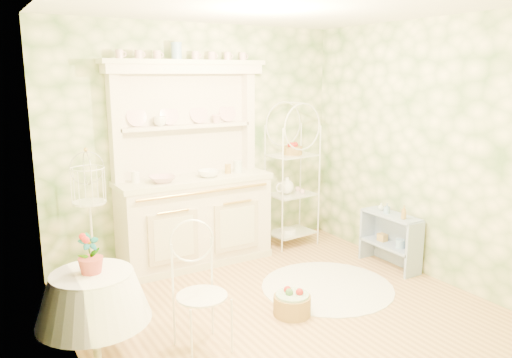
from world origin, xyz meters
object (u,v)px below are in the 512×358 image
kitchen_dresser (194,165)px  birdcage_stand (91,225)px  cafe_chair (202,299)px  bakers_rack (292,176)px  round_table (95,316)px  side_shelf (390,242)px  floor_basket (292,303)px

kitchen_dresser → birdcage_stand: bearing=-172.5°
cafe_chair → birdcage_stand: size_ratio=0.63×
kitchen_dresser → cafe_chair: (-0.72, -1.73, -0.72)m
kitchen_dresser → bakers_rack: (1.32, -0.03, -0.26)m
bakers_rack → cafe_chair: bearing=-145.6°
birdcage_stand → cafe_chair: bearing=-73.6°
round_table → birdcage_stand: 1.39m
side_shelf → birdcage_stand: bearing=158.0°
kitchen_dresser → side_shelf: bearing=-34.2°
floor_basket → kitchen_dresser: bearing=97.6°
cafe_chair → kitchen_dresser: bearing=83.4°
cafe_chair → floor_basket: 0.99m
floor_basket → cafe_chair: bearing=-173.4°
side_shelf → floor_basket: side_shelf is taller
kitchen_dresser → floor_basket: kitchen_dresser is taller
kitchen_dresser → side_shelf: kitchen_dresser is taller
birdcage_stand → round_table: bearing=-102.7°
kitchen_dresser → birdcage_stand: size_ratio=1.69×
round_table → birdcage_stand: (0.30, 1.32, 0.30)m
floor_basket → round_table: bearing=175.1°
side_shelf → round_table: size_ratio=0.88×
bakers_rack → birdcage_stand: bakers_rack is taller
kitchen_dresser → cafe_chair: kitchen_dresser is taller
side_shelf → floor_basket: size_ratio=1.96×
bakers_rack → floor_basket: 2.08m
bakers_rack → birdcage_stand: bearing=177.3°
side_shelf → birdcage_stand: 3.22m
side_shelf → floor_basket: bearing=-168.6°
side_shelf → cafe_chair: cafe_chair is taller
round_table → birdcage_stand: birdcage_stand is taller
kitchen_dresser → bakers_rack: bearing=-1.4°
bakers_rack → cafe_chair: (-2.03, -1.70, -0.46)m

